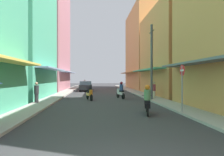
# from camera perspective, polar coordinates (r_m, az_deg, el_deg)

# --- Properties ---
(ground_plane) EXTENTS (94.50, 94.50, 0.00)m
(ground_plane) POSITION_cam_1_polar(r_m,az_deg,el_deg) (20.71, -2.89, -5.30)
(ground_plane) COLOR #38383A
(sidewalk_left) EXTENTS (1.59, 50.95, 0.12)m
(sidewalk_left) POSITION_cam_1_polar(r_m,az_deg,el_deg) (21.05, -15.52, -5.05)
(sidewalk_left) COLOR #ADA89E
(sidewalk_left) RESTS_ON ground
(sidewalk_right) EXTENTS (1.59, 50.95, 0.12)m
(sidewalk_right) POSITION_cam_1_polar(r_m,az_deg,el_deg) (21.35, 9.56, -4.97)
(sidewalk_right) COLOR #ADA89E
(sidewalk_right) RESTS_ON ground
(building_left_mid) EXTENTS (7.05, 9.21, 17.09)m
(building_left_mid) POSITION_cam_1_polar(r_m,az_deg,el_deg) (22.09, -26.21, 17.45)
(building_left_mid) COLOR #4CB28C
(building_left_mid) RESTS_ON ground
(building_left_far) EXTENTS (7.05, 11.77, 16.89)m
(building_left_far) POSITION_cam_1_polar(r_m,az_deg,el_deg) (32.58, -18.76, 11.60)
(building_left_far) COLOR #B7727F
(building_left_far) RESTS_ON ground
(building_right_mid) EXTENTS (7.05, 10.71, 9.44)m
(building_right_mid) POSITION_cam_1_polar(r_m,az_deg,el_deg) (23.21, 18.37, 6.95)
(building_right_mid) COLOR #D88C4C
(building_right_mid) RESTS_ON ground
(building_right_far) EXTENTS (7.05, 12.35, 13.51)m
(building_right_far) POSITION_cam_1_polar(r_m,az_deg,el_deg) (34.70, 10.49, 8.07)
(building_right_far) COLOR #D88C4C
(building_right_far) RESTS_ON ground
(motorbike_black) EXTENTS (0.64, 1.78, 1.58)m
(motorbike_black) POSITION_cam_1_polar(r_m,az_deg,el_deg) (10.66, 10.22, -6.64)
(motorbike_black) COLOR black
(motorbike_black) RESTS_ON ground
(motorbike_orange) EXTENTS (0.72, 1.75, 0.96)m
(motorbike_orange) POSITION_cam_1_polar(r_m,az_deg,el_deg) (17.10, -6.58, -4.75)
(motorbike_orange) COLOR black
(motorbike_orange) RESTS_ON ground
(motorbike_maroon) EXTENTS (0.78, 1.73, 1.58)m
(motorbike_maroon) POSITION_cam_1_polar(r_m,az_deg,el_deg) (35.06, -8.10, -1.92)
(motorbike_maroon) COLOR black
(motorbike_maroon) RESTS_ON ground
(motorbike_white) EXTENTS (0.69, 1.76, 1.58)m
(motorbike_white) POSITION_cam_1_polar(r_m,az_deg,el_deg) (18.23, 2.53, -3.82)
(motorbike_white) COLOR black
(motorbike_white) RESTS_ON ground
(parked_car) EXTENTS (1.81, 4.12, 1.45)m
(parked_car) POSITION_cam_1_polar(r_m,az_deg,el_deg) (28.50, -7.65, -2.32)
(parked_car) COLOR black
(parked_car) RESTS_ON ground
(pedestrian_midway) EXTENTS (0.34, 0.34, 1.58)m
(pedestrian_midway) POSITION_cam_1_polar(r_m,az_deg,el_deg) (18.47, 12.11, -3.50)
(pedestrian_midway) COLOR beige
(pedestrian_midway) RESTS_ON ground
(pedestrian_foreground) EXTENTS (0.34, 0.34, 1.63)m
(pedestrian_foreground) POSITION_cam_1_polar(r_m,az_deg,el_deg) (15.48, -21.15, -4.12)
(pedestrian_foreground) COLOR #262628
(pedestrian_foreground) RESTS_ON ground
(utility_pole) EXTENTS (0.20, 1.20, 6.45)m
(utility_pole) POSITION_cam_1_polar(r_m,az_deg,el_deg) (16.93, 11.49, 4.67)
(utility_pole) COLOR #4C4C4F
(utility_pole) RESTS_ON ground
(street_sign_no_entry) EXTENTS (0.07, 0.60, 2.65)m
(street_sign_no_entry) POSITION_cam_1_polar(r_m,az_deg,el_deg) (11.15, 19.77, -1.13)
(street_sign_no_entry) COLOR gray
(street_sign_no_entry) RESTS_ON ground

